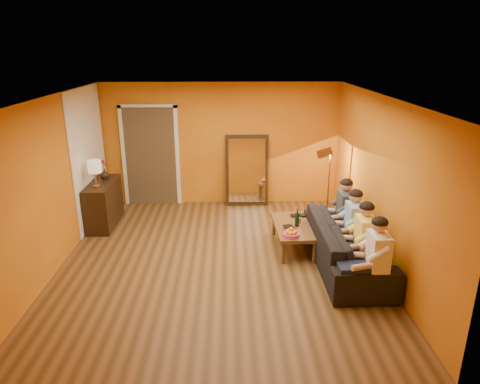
{
  "coord_description": "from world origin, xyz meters",
  "views": [
    {
      "loc": [
        0.18,
        -6.19,
        3.3
      ],
      "look_at": [
        0.35,
        0.5,
        1.0
      ],
      "focal_mm": 32.0,
      "sensor_mm": 36.0,
      "label": 1
    }
  ],
  "objects_px": {
    "sideboard": "(104,204)",
    "person_mid_right": "(354,226)",
    "laptop": "(301,216)",
    "person_mid_left": "(365,242)",
    "dog": "(326,232)",
    "mirror_frame": "(247,170)",
    "vase": "(105,174)",
    "table_lamp": "(95,174)",
    "person_far_left": "(377,260)",
    "sofa": "(346,244)",
    "wine_bottle": "(297,218)",
    "tumbler": "(299,220)",
    "floor_lamp": "(329,186)",
    "person_far_right": "(345,213)",
    "coffee_table": "(293,236)"
  },
  "relations": [
    {
      "from": "person_mid_left",
      "to": "vase",
      "type": "relative_size",
      "value": 6.39
    },
    {
      "from": "sideboard",
      "to": "person_mid_right",
      "type": "xyz_separation_m",
      "value": [
        4.37,
        -1.62,
        0.18
      ]
    },
    {
      "from": "person_mid_left",
      "to": "tumbler",
      "type": "bearing_deg",
      "value": 122.76
    },
    {
      "from": "laptop",
      "to": "wine_bottle",
      "type": "bearing_deg",
      "value": -112.08
    },
    {
      "from": "dog",
      "to": "person_far_left",
      "type": "xyz_separation_m",
      "value": [
        0.32,
        -1.55,
        0.3
      ]
    },
    {
      "from": "table_lamp",
      "to": "person_far_left",
      "type": "height_order",
      "value": "table_lamp"
    },
    {
      "from": "sofa",
      "to": "laptop",
      "type": "height_order",
      "value": "sofa"
    },
    {
      "from": "mirror_frame",
      "to": "person_far_right",
      "type": "bearing_deg",
      "value": -53.7
    },
    {
      "from": "coffee_table",
      "to": "floor_lamp",
      "type": "xyz_separation_m",
      "value": [
        0.85,
        1.2,
        0.51
      ]
    },
    {
      "from": "person_far_left",
      "to": "tumbler",
      "type": "distance_m",
      "value": 1.89
    },
    {
      "from": "person_far_left",
      "to": "person_mid_left",
      "type": "distance_m",
      "value": 0.55
    },
    {
      "from": "sideboard",
      "to": "coffee_table",
      "type": "relative_size",
      "value": 0.97
    },
    {
      "from": "vase",
      "to": "floor_lamp",
      "type": "bearing_deg",
      "value": -2.19
    },
    {
      "from": "mirror_frame",
      "to": "table_lamp",
      "type": "height_order",
      "value": "mirror_frame"
    },
    {
      "from": "sideboard",
      "to": "dog",
      "type": "bearing_deg",
      "value": -16.21
    },
    {
      "from": "coffee_table",
      "to": "laptop",
      "type": "distance_m",
      "value": 0.45
    },
    {
      "from": "person_mid_left",
      "to": "person_far_right",
      "type": "bearing_deg",
      "value": 90.0
    },
    {
      "from": "mirror_frame",
      "to": "person_mid_left",
      "type": "height_order",
      "value": "mirror_frame"
    },
    {
      "from": "dog",
      "to": "person_mid_left",
      "type": "xyz_separation_m",
      "value": [
        0.32,
        -1.0,
        0.3
      ]
    },
    {
      "from": "coffee_table",
      "to": "tumbler",
      "type": "xyz_separation_m",
      "value": [
        0.12,
        0.12,
        0.25
      ]
    },
    {
      "from": "floor_lamp",
      "to": "person_far_right",
      "type": "distance_m",
      "value": 1.16
    },
    {
      "from": "person_mid_right",
      "to": "person_far_right",
      "type": "relative_size",
      "value": 1.0
    },
    {
      "from": "sideboard",
      "to": "person_far_right",
      "type": "height_order",
      "value": "person_far_right"
    },
    {
      "from": "sideboard",
      "to": "tumbler",
      "type": "bearing_deg",
      "value": -15.37
    },
    {
      "from": "mirror_frame",
      "to": "sofa",
      "type": "relative_size",
      "value": 0.63
    },
    {
      "from": "mirror_frame",
      "to": "laptop",
      "type": "relative_size",
      "value": 4.39
    },
    {
      "from": "sideboard",
      "to": "wine_bottle",
      "type": "relative_size",
      "value": 3.81
    },
    {
      "from": "person_far_left",
      "to": "wine_bottle",
      "type": "xyz_separation_m",
      "value": [
        -0.83,
        1.56,
        -0.03
      ]
    },
    {
      "from": "person_far_right",
      "to": "vase",
      "type": "bearing_deg",
      "value": 163.18
    },
    {
      "from": "tumbler",
      "to": "person_mid_right",
      "type": "bearing_deg",
      "value": -39.65
    },
    {
      "from": "table_lamp",
      "to": "sofa",
      "type": "relative_size",
      "value": 0.21
    },
    {
      "from": "person_mid_left",
      "to": "dog",
      "type": "bearing_deg",
      "value": 108.08
    },
    {
      "from": "mirror_frame",
      "to": "coffee_table",
      "type": "bearing_deg",
      "value": -72.26
    },
    {
      "from": "mirror_frame",
      "to": "wine_bottle",
      "type": "height_order",
      "value": "mirror_frame"
    },
    {
      "from": "sofa",
      "to": "vase",
      "type": "xyz_separation_m",
      "value": [
        -4.24,
        1.97,
        0.59
      ]
    },
    {
      "from": "vase",
      "to": "coffee_table",
      "type": "bearing_deg",
      "value": -21.32
    },
    {
      "from": "mirror_frame",
      "to": "coffee_table",
      "type": "xyz_separation_m",
      "value": [
        0.7,
        -2.19,
        -0.55
      ]
    },
    {
      "from": "mirror_frame",
      "to": "vase",
      "type": "height_order",
      "value": "mirror_frame"
    },
    {
      "from": "person_mid_left",
      "to": "laptop",
      "type": "distance_m",
      "value": 1.58
    },
    {
      "from": "mirror_frame",
      "to": "floor_lamp",
      "type": "xyz_separation_m",
      "value": [
        1.55,
        -1.0,
        -0.04
      ]
    },
    {
      "from": "table_lamp",
      "to": "tumbler",
      "type": "bearing_deg",
      "value": -10.86
    },
    {
      "from": "table_lamp",
      "to": "coffee_table",
      "type": "xyz_separation_m",
      "value": [
        3.49,
        -0.81,
        -0.9
      ]
    },
    {
      "from": "person_mid_left",
      "to": "person_mid_right",
      "type": "bearing_deg",
      "value": 90.0
    },
    {
      "from": "sofa",
      "to": "laptop",
      "type": "xyz_separation_m",
      "value": [
        -0.57,
        0.96,
        0.08
      ]
    },
    {
      "from": "sofa",
      "to": "sideboard",
      "type": "bearing_deg",
      "value": 67.91
    },
    {
      "from": "person_mid_left",
      "to": "tumbler",
      "type": "relative_size",
      "value": 13.82
    },
    {
      "from": "person_mid_left",
      "to": "person_mid_right",
      "type": "xyz_separation_m",
      "value": [
        0.0,
        0.55,
        0.0
      ]
    },
    {
      "from": "person_far_left",
      "to": "table_lamp",
      "type": "bearing_deg",
      "value": 151.01
    },
    {
      "from": "sideboard",
      "to": "laptop",
      "type": "xyz_separation_m",
      "value": [
        3.67,
        -0.76,
        0.01
      ]
    },
    {
      "from": "coffee_table",
      "to": "dog",
      "type": "xyz_separation_m",
      "value": [
        0.55,
        -0.06,
        0.1
      ]
    }
  ]
}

